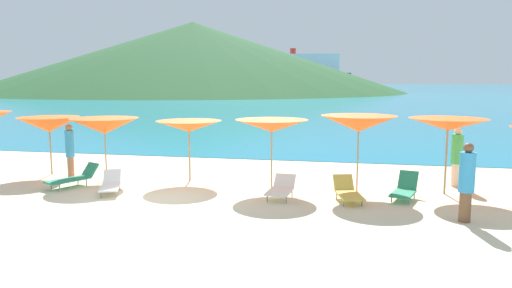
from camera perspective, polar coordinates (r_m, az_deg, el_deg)
ground_plane at (r=22.64m, az=-1.89°, el=-1.02°), size 50.00×100.00×0.30m
ocean_water at (r=239.03m, az=10.59°, el=6.82°), size 650.00×440.00×0.02m
headland_hill at (r=140.03m, az=-7.65°, el=10.45°), size 120.82×120.82×20.18m
umbrella_2 at (r=17.90m, az=-23.92°, el=2.17°), size 2.28×2.28×2.03m
umbrella_3 at (r=16.35m, az=-17.99°, el=2.09°), size 2.49×2.49×2.06m
umbrella_4 at (r=15.50m, az=-8.18°, el=2.14°), size 2.37×2.37×1.99m
umbrella_5 at (r=14.18m, az=1.93°, el=2.22°), size 2.24×2.24×2.13m
umbrella_6 at (r=14.13m, az=12.41°, el=2.42°), size 2.24×2.24×2.28m
umbrella_7 at (r=14.55m, az=22.37°, el=2.20°), size 2.33×2.33×2.22m
lounge_chair_1 at (r=15.73m, az=-21.31°, el=-3.80°), size 1.19×1.69×0.66m
lounge_chair_2 at (r=13.79m, az=17.68°, el=-5.24°), size 0.91×1.46×0.71m
lounge_chair_4 at (r=13.28m, az=3.08°, el=-5.42°), size 0.73×1.39×0.58m
lounge_chair_5 at (r=14.56m, az=-17.30°, el=-4.65°), size 1.08×1.61×0.57m
lounge_chair_6 at (r=13.21m, az=11.11°, el=-5.71°), size 0.93×1.56×0.61m
beachgoer_0 at (r=17.23m, az=-21.75°, el=-0.51°), size 0.29×0.29×1.82m
beachgoer_2 at (r=15.89m, az=23.28°, el=-1.25°), size 0.35×0.35×1.87m
beachgoer_3 at (r=11.95m, az=24.30°, el=-4.06°), size 0.36×0.36×1.88m
cruise_ship at (r=256.98m, az=5.88°, el=8.69°), size 49.88×15.30×20.50m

